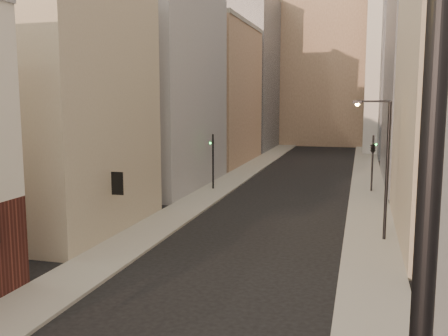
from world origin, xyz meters
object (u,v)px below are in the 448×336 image
clock_tower (326,45)px  white_tower (395,26)px  traffic_light_left (213,150)px  traffic_light_right (373,148)px  streetlamp_mid (384,162)px

clock_tower → white_tower: clock_tower is taller
white_tower → traffic_light_left: (-16.84, -36.90, -15.01)m
clock_tower → traffic_light_right: clock_tower is taller
white_tower → streetlamp_mid: 51.83m
white_tower → streetlamp_mid: size_ratio=5.18×
white_tower → traffic_light_left: white_tower is taller
streetlamp_mid → traffic_light_left: bearing=144.2°
clock_tower → traffic_light_right: 50.84m
streetlamp_mid → traffic_light_left: size_ratio=1.60×
clock_tower → streetlamp_mid: 65.62m
traffic_light_left → clock_tower: bearing=-109.2°
streetlamp_mid → traffic_light_right: (-0.24, 15.48, -0.67)m
streetlamp_mid → white_tower: bearing=93.7°
traffic_light_right → white_tower: bearing=-87.8°
clock_tower → streetlamp_mid: bearing=-82.8°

